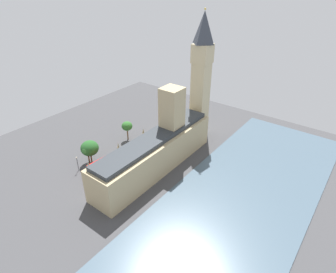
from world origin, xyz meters
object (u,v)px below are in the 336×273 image
at_px(parliament_building, 158,148).
at_px(car_silver_far_end, 156,135).
at_px(double_decker_bus_leading, 101,165).
at_px(car_yellow_cab_by_river_gate, 130,152).
at_px(pedestrian_trailing, 170,137).
at_px(street_lamp_near_tower, 77,161).
at_px(plane_tree_midblock, 127,126).
at_px(car_blue_opposite_hall, 141,143).
at_px(plane_tree_kerbside, 87,150).
at_px(plane_tree_under_trees, 90,148).
at_px(clock_tower, 201,75).

distance_m(parliament_building, car_silver_far_end, 25.00).
bearing_deg(double_decker_bus_leading, car_yellow_cab_by_river_gate, -88.48).
bearing_deg(pedestrian_trailing, car_yellow_cab_by_river_gate, 66.52).
relative_size(parliament_building, car_yellow_cab_by_river_gate, 12.82).
relative_size(car_silver_far_end, street_lamp_near_tower, 0.70).
xyz_separation_m(car_silver_far_end, plane_tree_midblock, (8.54, 9.93, 5.98)).
height_order(car_silver_far_end, car_blue_opposite_hall, same).
relative_size(car_yellow_cab_by_river_gate, plane_tree_midblock, 0.50).
distance_m(double_decker_bus_leading, plane_tree_kerbside, 8.39).
relative_size(pedestrian_trailing, plane_tree_under_trees, 0.16).
distance_m(car_blue_opposite_hall, street_lamp_near_tower, 29.87).
height_order(parliament_building, double_decker_bus_leading, parliament_building).
bearing_deg(car_silver_far_end, plane_tree_kerbside, 80.79).
distance_m(double_decker_bus_leading, street_lamp_near_tower, 9.12).
height_order(car_silver_far_end, plane_tree_midblock, plane_tree_midblock).
bearing_deg(plane_tree_under_trees, pedestrian_trailing, -111.29).
distance_m(parliament_building, car_blue_opposite_hall, 19.88).
xyz_separation_m(clock_tower, plane_tree_under_trees, (21.38, 47.03, -21.93)).
bearing_deg(double_decker_bus_leading, street_lamp_near_tower, 38.16).
bearing_deg(car_yellow_cab_by_river_gate, street_lamp_near_tower, 68.17).
distance_m(clock_tower, plane_tree_midblock, 40.01).
relative_size(clock_tower, car_silver_far_end, 12.80).
bearing_deg(car_silver_far_end, street_lamp_near_tower, 82.14).
xyz_separation_m(car_yellow_cab_by_river_gate, plane_tree_under_trees, (8.14, 14.04, 5.83)).
xyz_separation_m(car_silver_far_end, double_decker_bus_leading, (-0.26, 33.74, 1.75)).
xyz_separation_m(clock_tower, double_decker_bus_leading, (13.83, 48.59, -26.02)).
xyz_separation_m(double_decker_bus_leading, pedestrian_trailing, (-6.08, -36.55, -1.92)).
relative_size(double_decker_bus_leading, plane_tree_kerbside, 1.20).
height_order(double_decker_bus_leading, street_lamp_near_tower, street_lamp_near_tower).
bearing_deg(pedestrian_trailing, clock_tower, -131.52).
relative_size(clock_tower, car_yellow_cab_by_river_gate, 12.17).
bearing_deg(street_lamp_near_tower, car_yellow_cab_by_river_gate, -111.09).
xyz_separation_m(car_blue_opposite_hall, street_lamp_near_tower, (6.41, 28.98, 3.41)).
relative_size(car_yellow_cab_by_river_gate, street_lamp_near_tower, 0.74).
height_order(car_yellow_cab_by_river_gate, plane_tree_under_trees, plane_tree_under_trees).
bearing_deg(plane_tree_under_trees, plane_tree_kerbside, 102.80).
xyz_separation_m(car_yellow_cab_by_river_gate, plane_tree_midblock, (9.38, -8.21, 5.98)).
distance_m(pedestrian_trailing, street_lamp_near_tower, 43.90).
bearing_deg(car_yellow_cab_by_river_gate, pedestrian_trailing, -105.46).
distance_m(parliament_building, plane_tree_midblock, 25.74).
relative_size(pedestrian_trailing, plane_tree_midblock, 0.18).
xyz_separation_m(car_silver_far_end, street_lamp_near_tower, (7.13, 38.82, 3.42)).
relative_size(plane_tree_midblock, plane_tree_under_trees, 0.92).
xyz_separation_m(car_silver_far_end, plane_tree_kerbside, (6.99, 33.55, 5.99)).
bearing_deg(car_silver_far_end, clock_tower, -130.93).
xyz_separation_m(car_yellow_cab_by_river_gate, street_lamp_near_tower, (7.97, 20.68, 3.41)).
relative_size(parliament_building, plane_tree_midblock, 6.47).
bearing_deg(double_decker_bus_leading, plane_tree_kerbside, 2.18).
height_order(parliament_building, car_yellow_cab_by_river_gate, parliament_building).
relative_size(car_silver_far_end, car_blue_opposite_hall, 0.93).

